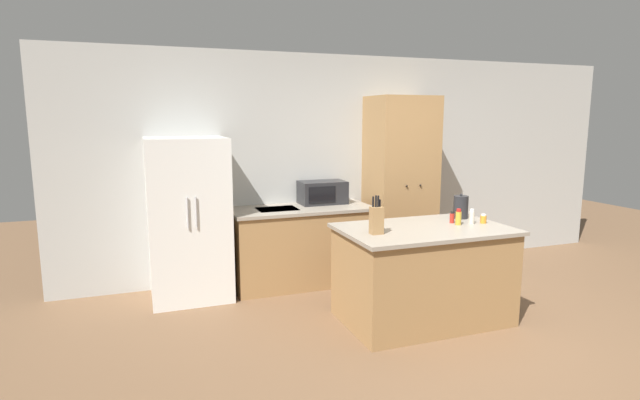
# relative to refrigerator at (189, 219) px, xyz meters

# --- Properties ---
(ground_plane) EXTENTS (14.00, 14.00, 0.00)m
(ground_plane) POSITION_rel_refrigerator_xyz_m (2.15, -1.94, -0.84)
(ground_plane) COLOR brown
(wall_back) EXTENTS (7.20, 0.06, 2.60)m
(wall_back) POSITION_rel_refrigerator_xyz_m (2.15, 0.39, 0.46)
(wall_back) COLOR #B2B2AD
(wall_back) RESTS_ON ground_plane
(refrigerator) EXTENTS (0.80, 0.73, 1.67)m
(refrigerator) POSITION_rel_refrigerator_xyz_m (0.00, 0.00, 0.00)
(refrigerator) COLOR white
(refrigerator) RESTS_ON ground_plane
(back_counter) EXTENTS (1.58, 0.70, 0.88)m
(back_counter) POSITION_rel_refrigerator_xyz_m (1.23, 0.02, -0.39)
(back_counter) COLOR #9E7547
(back_counter) RESTS_ON ground_plane
(pantry_cabinet) EXTENTS (0.74, 0.63, 2.12)m
(pantry_cabinet) POSITION_rel_refrigerator_xyz_m (2.49, 0.05, 0.22)
(pantry_cabinet) COLOR #9E7547
(pantry_cabinet) RESTS_ON ground_plane
(kitchen_island) EXTENTS (1.53, 0.97, 0.88)m
(kitchen_island) POSITION_rel_refrigerator_xyz_m (1.96, -1.36, -0.39)
(kitchen_island) COLOR #9E7547
(kitchen_island) RESTS_ON ground_plane
(microwave) EXTENTS (0.53, 0.33, 0.26)m
(microwave) POSITION_rel_refrigerator_xyz_m (1.54, 0.17, 0.18)
(microwave) COLOR #232326
(microwave) RESTS_ON back_counter
(knife_block) EXTENTS (0.10, 0.08, 0.34)m
(knife_block) POSITION_rel_refrigerator_xyz_m (1.43, -1.44, 0.17)
(knife_block) COLOR #9E7547
(knife_block) RESTS_ON kitchen_island
(spice_bottle_tall_dark) EXTENTS (0.04, 0.04, 0.11)m
(spice_bottle_tall_dark) POSITION_rel_refrigerator_xyz_m (2.31, -1.28, 0.10)
(spice_bottle_tall_dark) COLOR #B2281E
(spice_bottle_tall_dark) RESTS_ON kitchen_island
(spice_bottle_short_red) EXTENTS (0.06, 0.06, 0.09)m
(spice_bottle_short_red) POSITION_rel_refrigerator_xyz_m (2.58, -1.39, 0.09)
(spice_bottle_short_red) COLOR orange
(spice_bottle_short_red) RESTS_ON kitchen_island
(spice_bottle_amber_oil) EXTENTS (0.05, 0.05, 0.15)m
(spice_bottle_amber_oil) POSITION_rel_refrigerator_xyz_m (2.32, -1.37, 0.12)
(spice_bottle_amber_oil) COLOR gold
(spice_bottle_amber_oil) RESTS_ON kitchen_island
(spice_bottle_green_herb) EXTENTS (0.05, 0.05, 0.14)m
(spice_bottle_green_herb) POSITION_rel_refrigerator_xyz_m (2.46, -1.38, 0.11)
(spice_bottle_green_herb) COLOR beige
(spice_bottle_green_herb) RESTS_ON kitchen_island
(kettle) EXTENTS (0.14, 0.14, 0.25)m
(kettle) POSITION_rel_refrigerator_xyz_m (2.52, -1.12, 0.16)
(kettle) COLOR #232326
(kettle) RESTS_ON kitchen_island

